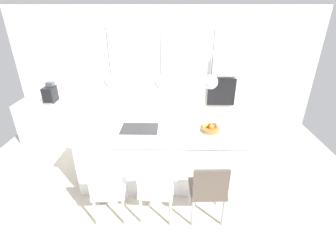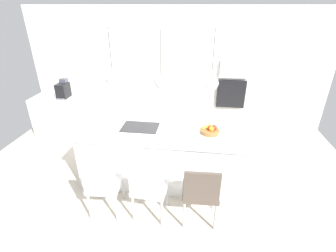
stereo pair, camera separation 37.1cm
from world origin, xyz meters
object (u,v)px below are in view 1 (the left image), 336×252
object	(u,v)px
chair_near	(109,188)
microwave	(224,68)
fruit_bowl	(210,128)
coffee_machine	(50,94)
chair_middle	(156,188)
oven	(221,92)
chair_far	(208,189)

from	to	relation	value
chair_near	microwave	bearing A→B (deg)	53.51
fruit_bowl	coffee_machine	world-z (taller)	coffee_machine
microwave	chair_middle	bearing A→B (deg)	-116.19
coffee_machine	oven	world-z (taller)	oven
chair_near	chair_far	distance (m)	1.27
coffee_machine	microwave	xyz separation A→B (m)	(3.44, 0.30, 0.47)
coffee_machine	fruit_bowl	bearing A→B (deg)	-24.01
chair_middle	fruit_bowl	bearing A→B (deg)	47.05
oven	chair_far	xyz separation A→B (m)	(-0.54, -2.45, -0.47)
fruit_bowl	chair_middle	distance (m)	1.20
oven	chair_middle	size ratio (longest dim) A/B	0.63
chair_middle	microwave	bearing A→B (deg)	63.81
microwave	chair_far	size ratio (longest dim) A/B	0.61
coffee_machine	chair_near	size ratio (longest dim) A/B	0.45
coffee_machine	chair_near	world-z (taller)	coffee_machine
coffee_machine	chair_middle	size ratio (longest dim) A/B	0.43
oven	chair_far	distance (m)	2.55
chair_near	chair_middle	size ratio (longest dim) A/B	0.96
fruit_bowl	chair_near	world-z (taller)	fruit_bowl
microwave	oven	distance (m)	0.50
coffee_machine	microwave	distance (m)	3.49
coffee_machine	oven	bearing A→B (deg)	4.93
fruit_bowl	microwave	distance (m)	1.77
microwave	chair_near	xyz separation A→B (m)	(-1.81, -2.45, -0.99)
microwave	chair_near	distance (m)	3.20
chair_middle	coffee_machine	bearing A→B (deg)	136.14
chair_near	chair_far	world-z (taller)	chair_far
microwave	chair_near	size ratio (longest dim) A/B	0.63
chair_far	microwave	bearing A→B (deg)	77.52
coffee_machine	microwave	bearing A→B (deg)	4.93
microwave	oven	bearing A→B (deg)	0.00
chair_far	coffee_machine	bearing A→B (deg)	143.44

